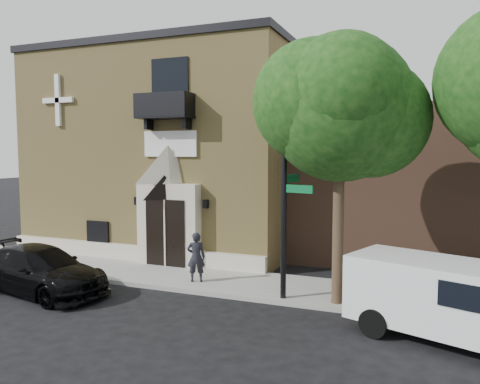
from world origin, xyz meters
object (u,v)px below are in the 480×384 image
object	(u,v)px
street_sign	(285,191)
dumpster	(385,284)
black_sedan	(40,270)
pedestrian_near	(196,257)
cargo_van	(459,300)
fire_hydrant	(366,292)

from	to	relation	value
street_sign	dumpster	xyz separation A→B (m)	(2.88, 0.60, -2.68)
street_sign	black_sedan	bearing A→B (deg)	-152.78
dumpster	pedestrian_near	world-z (taller)	pedestrian_near
dumpster	pedestrian_near	bearing A→B (deg)	-167.28
cargo_van	pedestrian_near	distance (m)	8.32
cargo_van	street_sign	world-z (taller)	street_sign
street_sign	pedestrian_near	world-z (taller)	street_sign
cargo_van	dumpster	bearing A→B (deg)	151.24
black_sedan	fire_hydrant	bearing A→B (deg)	-69.13
cargo_van	black_sedan	bearing A→B (deg)	-157.94
black_sedan	street_sign	bearing A→B (deg)	-65.94
cargo_van	pedestrian_near	bearing A→B (deg)	-174.81
black_sedan	cargo_van	xyz separation A→B (m)	(12.43, 0.45, 0.34)
pedestrian_near	cargo_van	bearing A→B (deg)	143.38
black_sedan	cargo_van	world-z (taller)	cargo_van
black_sedan	pedestrian_near	size ratio (longest dim) A/B	3.02
black_sedan	pedestrian_near	distance (m)	5.10
black_sedan	fire_hydrant	size ratio (longest dim) A/B	5.89
black_sedan	cargo_van	size ratio (longest dim) A/B	1.01
dumpster	pedestrian_near	size ratio (longest dim) A/B	1.14
black_sedan	fire_hydrant	xyz separation A→B (m)	(10.11, 1.98, -0.17)
fire_hydrant	pedestrian_near	xyz separation A→B (m)	(-5.72, 0.59, 0.42)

